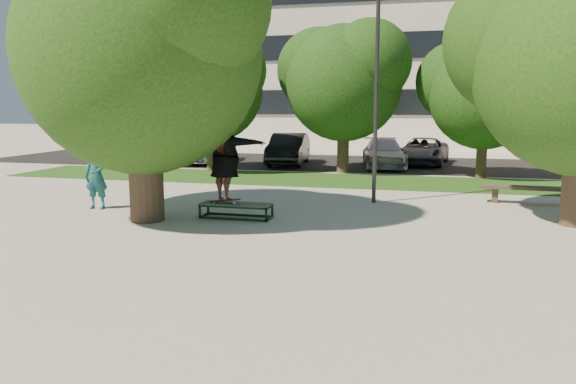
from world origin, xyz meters
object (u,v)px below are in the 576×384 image
(lamppost, at_px, (376,94))
(car_dark, at_px, (288,149))
(bench, at_px, (541,190))
(bystander, at_px, (96,176))
(car_silver_a, at_px, (208,146))
(car_silver_b, at_px, (384,153))
(grind_box, at_px, (236,211))
(car_grey, at_px, (423,151))
(tree_left, at_px, (139,38))

(lamppost, xyz_separation_m, car_dark, (-5.01, 9.55, -2.41))
(lamppost, relative_size, car_dark, 1.35)
(lamppost, xyz_separation_m, bench, (4.69, 0.82, -2.72))
(car_dark, bearing_deg, bystander, -106.14)
(bystander, height_order, car_dark, bystander)
(bench, xyz_separation_m, car_silver_a, (-13.77, 8.66, 0.38))
(lamppost, distance_m, car_silver_a, 13.34)
(car_silver_b, bearing_deg, car_dark, 170.95)
(grind_box, relative_size, car_grey, 0.39)
(tree_left, bearing_deg, car_grey, 66.77)
(grind_box, bearing_deg, bystander, 176.38)
(lamppost, height_order, bystander, lamppost)
(car_grey, bearing_deg, car_silver_b, -129.21)
(tree_left, distance_m, grind_box, 4.80)
(car_grey, bearing_deg, lamppost, -90.01)
(bystander, xyz_separation_m, bench, (11.99, 3.72, -0.49))
(grind_box, distance_m, car_silver_a, 13.98)
(tree_left, xyz_separation_m, bench, (9.98, 4.73, -3.99))
(bystander, bearing_deg, grind_box, -4.46)
(car_silver_a, distance_m, car_silver_b, 8.58)
(car_grey, bearing_deg, tree_left, -107.05)
(bystander, relative_size, car_silver_b, 0.42)
(car_silver_b, bearing_deg, lamppost, -96.37)
(tree_left, bearing_deg, lamppost, 36.42)
(car_grey, bearing_deg, grind_box, -100.72)
(lamppost, bearing_deg, car_silver_a, 133.77)
(tree_left, height_order, car_grey, tree_left)
(car_silver_b, bearing_deg, tree_left, -118.94)
(bystander, relative_size, car_dark, 0.41)
(tree_left, xyz_separation_m, car_silver_b, (4.79, 13.48, -3.78))
(lamppost, bearing_deg, bystander, -158.32)
(car_silver_a, bearing_deg, tree_left, -82.02)
(grind_box, relative_size, car_silver_a, 0.38)
(grind_box, bearing_deg, lamppost, 45.01)
(tree_left, xyz_separation_m, grind_box, (2.13, 0.74, -4.23))
(car_grey, bearing_deg, car_dark, -158.37)
(bench, bearing_deg, car_silver_a, 149.88)
(lamppost, height_order, car_grey, lamppost)
(car_dark, distance_m, car_grey, 6.47)
(grind_box, relative_size, car_dark, 0.40)
(car_silver_a, xyz_separation_m, car_grey, (10.30, 1.79, -0.17))
(lamppost, distance_m, car_grey, 11.61)
(grind_box, bearing_deg, car_grey, 73.10)
(car_dark, xyz_separation_m, car_grey, (6.23, 1.72, -0.11))
(bench, height_order, car_grey, car_grey)
(lamppost, relative_size, grind_box, 3.39)
(grind_box, xyz_separation_m, car_dark, (-1.85, 12.71, 0.56))
(car_silver_a, relative_size, car_grey, 1.04)
(bystander, distance_m, car_grey, 16.54)
(tree_left, height_order, bystander, tree_left)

